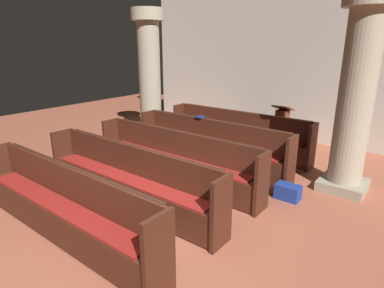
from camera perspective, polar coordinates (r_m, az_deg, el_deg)
The scene contains 12 objects.
ground_plane at distance 4.68m, azimuth -9.84°, elevation -16.08°, with size 19.20×19.20×0.00m, color #AD5B42.
back_wall at distance 9.14m, azimuth 19.62°, elevation 14.52°, with size 10.00×0.16×4.50m, color beige.
pew_row_0 at distance 7.85m, azimuth 7.99°, elevation 2.20°, with size 3.64×0.47×0.98m.
pew_row_1 at distance 6.91m, azimuth 3.19°, elevation 0.24°, with size 3.64×0.46×0.98m.
pew_row_2 at distance 6.05m, azimuth -3.04°, elevation -2.30°, with size 3.64×0.47×0.98m.
pew_row_3 at distance 5.30m, azimuth -11.22°, elevation -5.57°, with size 3.64×0.46×0.98m.
pew_row_4 at distance 4.71m, azimuth -21.88°, elevation -9.61°, with size 3.64×0.46×0.98m.
pillar_aisle_side at distance 6.11m, azimuth 27.04°, elevation 8.09°, with size 0.83×0.83×3.40m.
pillar_far_side at distance 8.90m, azimuth -7.50°, elevation 12.19°, with size 0.83×0.83×3.40m.
lectern at distance 8.53m, azimuth 15.44°, elevation 2.48°, with size 0.48×0.45×1.08m.
hymn_book at distance 7.16m, azimuth 1.50°, elevation 4.81°, with size 0.16×0.19×0.03m, color navy.
kneeler_box_blue at distance 5.82m, azimuth 16.53°, elevation -8.10°, with size 0.41×0.26×0.26m, color navy.
Camera 1 is at (2.97, -2.55, 2.57)m, focal length 30.27 mm.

